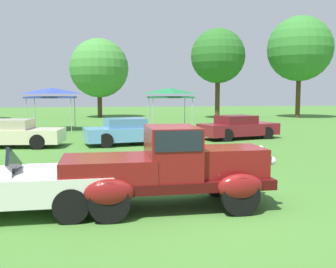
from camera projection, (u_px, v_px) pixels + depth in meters
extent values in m
plane|color=#42752D|center=(194.00, 212.00, 7.77)|extent=(120.00, 120.00, 0.00)
cube|color=#400B0B|center=(166.00, 181.00, 8.02)|extent=(4.24, 1.55, 0.20)
cube|color=maroon|center=(225.00, 161.00, 8.20)|extent=(1.58, 1.13, 0.60)
ellipsoid|color=silver|center=(261.00, 161.00, 8.34)|extent=(0.17, 0.52, 0.68)
cube|color=maroon|center=(172.00, 152.00, 7.97)|extent=(1.04, 1.40, 1.04)
cube|color=black|center=(172.00, 137.00, 7.94)|extent=(0.95, 1.43, 0.40)
cube|color=maroon|center=(108.00, 169.00, 7.78)|extent=(1.86, 1.45, 0.48)
ellipsoid|color=maroon|center=(218.00, 172.00, 8.96)|extent=(0.93, 0.38, 0.52)
ellipsoid|color=maroon|center=(240.00, 187.00, 7.54)|extent=(0.93, 0.38, 0.52)
ellipsoid|color=maroon|center=(107.00, 176.00, 8.52)|extent=(0.93, 0.38, 0.52)
ellipsoid|color=maroon|center=(109.00, 193.00, 7.10)|extent=(0.93, 0.38, 0.52)
sphere|color=silver|center=(255.00, 154.00, 8.77)|extent=(0.18, 0.18, 0.18)
sphere|color=silver|center=(272.00, 161.00, 7.91)|extent=(0.18, 0.18, 0.18)
cylinder|color=black|center=(218.00, 180.00, 8.97)|extent=(0.76, 0.24, 0.76)
cylinder|color=black|center=(240.00, 196.00, 7.56)|extent=(0.76, 0.24, 0.76)
cylinder|color=black|center=(108.00, 184.00, 8.54)|extent=(0.76, 0.24, 0.76)
cylinder|color=black|center=(109.00, 202.00, 7.12)|extent=(0.76, 0.24, 0.76)
cube|color=silver|center=(0.00, 186.00, 7.57)|extent=(4.41, 1.82, 0.52)
cube|color=silver|center=(67.00, 174.00, 7.77)|extent=(1.80, 1.49, 0.20)
cube|color=black|center=(14.00, 164.00, 7.58)|extent=(0.09, 1.25, 0.82)
cube|color=silver|center=(118.00, 195.00, 8.00)|extent=(0.14, 1.65, 0.12)
cylinder|color=black|center=(76.00, 186.00, 8.60)|extent=(0.66, 0.20, 0.66)
cylinder|color=black|center=(71.00, 206.00, 7.08)|extent=(0.66, 0.20, 0.66)
cube|color=beige|center=(14.00, 136.00, 17.11)|extent=(4.42, 2.19, 0.60)
cube|color=#B3AB8E|center=(9.00, 124.00, 17.06)|extent=(2.03, 1.66, 0.44)
cylinder|color=black|center=(37.00, 142.00, 16.40)|extent=(0.64, 0.22, 0.64)
cube|color=#669EDB|center=(129.00, 134.00, 17.97)|extent=(4.24, 2.41, 0.60)
cube|color=#517EAF|center=(125.00, 123.00, 17.86)|extent=(2.00, 1.75, 0.44)
cylinder|color=black|center=(158.00, 138.00, 17.66)|extent=(0.64, 0.22, 0.64)
cylinder|color=black|center=(106.00, 141.00, 16.86)|extent=(0.64, 0.22, 0.64)
cube|color=maroon|center=(238.00, 129.00, 20.25)|extent=(4.43, 2.79, 0.60)
cube|color=maroon|center=(236.00, 120.00, 20.13)|extent=(2.15, 1.90, 0.44)
cylinder|color=black|center=(267.00, 133.00, 20.10)|extent=(0.64, 0.22, 0.64)
cylinder|color=black|center=(227.00, 135.00, 19.05)|extent=(0.64, 0.22, 0.64)
cylinder|color=#B7B7BC|center=(75.00, 113.00, 26.36)|extent=(0.05, 0.05, 2.05)
cylinder|color=#B7B7BC|center=(71.00, 115.00, 23.78)|extent=(0.05, 0.05, 2.05)
cylinder|color=#B7B7BC|center=(35.00, 113.00, 25.96)|extent=(0.05, 0.05, 2.05)
cylinder|color=#B7B7BC|center=(27.00, 115.00, 23.39)|extent=(0.05, 0.05, 2.05)
cube|color=#2D429E|center=(52.00, 97.00, 24.76)|extent=(2.91, 2.91, 0.10)
pyramid|color=#2D429E|center=(51.00, 91.00, 24.72)|extent=(2.85, 2.85, 0.38)
cylinder|color=#B7B7BC|center=(185.00, 112.00, 27.05)|extent=(0.05, 0.05, 2.05)
cylinder|color=#B7B7BC|center=(192.00, 114.00, 24.59)|extent=(0.05, 0.05, 2.05)
cylinder|color=#B7B7BC|center=(149.00, 113.00, 26.67)|extent=(0.05, 0.05, 2.05)
cylinder|color=#B7B7BC|center=(153.00, 115.00, 24.21)|extent=(0.05, 0.05, 2.05)
cube|color=#1E703D|center=(170.00, 97.00, 25.52)|extent=(2.78, 2.78, 0.10)
pyramid|color=#1E703D|center=(170.00, 91.00, 25.47)|extent=(2.73, 2.73, 0.38)
cylinder|color=#47331E|center=(100.00, 101.00, 37.85)|extent=(0.44, 0.44, 3.21)
sphere|color=#428938|center=(99.00, 68.00, 37.52)|extent=(5.67, 5.67, 5.67)
cylinder|color=#47331E|center=(217.00, 95.00, 36.19)|extent=(0.44, 0.44, 4.40)
sphere|color=#286623|center=(218.00, 56.00, 35.82)|extent=(5.02, 5.02, 5.02)
cylinder|color=#47331E|center=(298.00, 92.00, 37.31)|extent=(0.44, 0.44, 4.87)
sphere|color=#337A2D|center=(300.00, 49.00, 36.88)|extent=(6.13, 6.13, 6.13)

